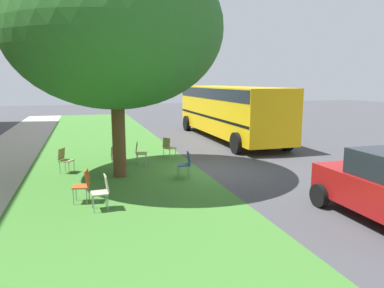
% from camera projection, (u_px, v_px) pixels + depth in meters
% --- Properties ---
extents(ground, '(80.00, 80.00, 0.00)m').
position_uv_depth(ground, '(208.00, 171.00, 12.88)').
color(ground, '#424247').
extents(grass_verge, '(48.00, 6.00, 0.01)m').
position_uv_depth(grass_verge, '(118.00, 178.00, 11.97)').
color(grass_verge, '#3D752D').
rests_on(grass_verge, ground).
extents(street_tree, '(6.87, 6.87, 7.34)m').
position_uv_depth(street_tree, '(115.00, 29.00, 11.36)').
color(street_tree, brown).
rests_on(street_tree, ground).
extents(chair_0, '(0.56, 0.57, 0.88)m').
position_uv_depth(chair_0, '(168.00, 146.00, 14.87)').
color(chair_0, olive).
rests_on(chair_0, ground).
extents(chair_1, '(0.45, 0.45, 0.88)m').
position_uv_depth(chair_1, '(102.00, 190.00, 8.93)').
color(chair_1, '#ADA393').
rests_on(chair_1, ground).
extents(chair_2, '(0.48, 0.49, 0.88)m').
position_uv_depth(chair_2, '(84.00, 183.00, 9.47)').
color(chair_2, '#C64C1E').
rests_on(chair_2, ground).
extents(chair_3, '(0.47, 0.47, 0.88)m').
position_uv_depth(chair_3, '(186.00, 162.00, 11.91)').
color(chair_3, '#335184').
rests_on(chair_3, ground).
extents(chair_4, '(0.55, 0.56, 0.88)m').
position_uv_depth(chair_4, '(65.00, 158.00, 12.54)').
color(chair_4, olive).
rests_on(chair_4, ground).
extents(chair_5, '(0.56, 0.55, 0.88)m').
position_uv_depth(chair_5, '(118.00, 156.00, 12.89)').
color(chair_5, beige).
rests_on(chair_5, ground).
extents(chair_6, '(0.50, 0.50, 0.88)m').
position_uv_depth(chair_6, '(140.00, 151.00, 13.81)').
color(chair_6, olive).
rests_on(chair_6, ground).
extents(school_bus, '(10.40, 2.80, 2.88)m').
position_uv_depth(school_bus, '(229.00, 107.00, 19.78)').
color(school_bus, yellow).
rests_on(school_bus, ground).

